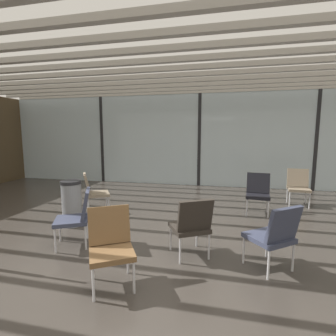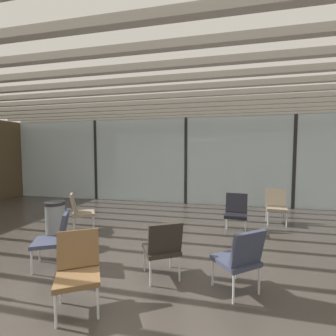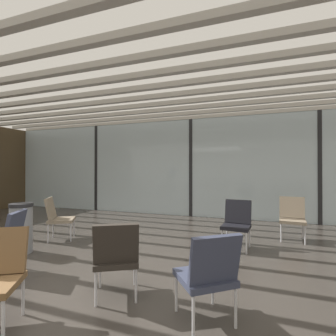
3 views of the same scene
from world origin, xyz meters
name	(u,v)px [view 3 (image 3 of 3)]	position (x,y,z in m)	size (l,w,h in m)	color
ground_plane	(77,300)	(0.00, 0.00, 0.00)	(60.00, 60.00, 0.00)	#38332D
glass_curtain_wall	(191,168)	(0.00, 5.20, 1.52)	(14.00, 0.08, 3.03)	silver
window_mullion_0	(97,168)	(-3.50, 5.20, 1.52)	(0.10, 0.12, 3.03)	black
window_mullion_1	(191,168)	(0.00, 5.20, 1.52)	(0.10, 0.12, 3.03)	black
window_mullion_2	(319,167)	(3.50, 5.20, 1.52)	(0.10, 0.12, 3.03)	black
ceiling_slats	(148,81)	(0.00, 1.90, 3.08)	(13.72, 6.72, 0.10)	#B7B2A8
parked_airplane	(208,161)	(-0.35, 10.19, 1.90)	(14.43, 3.79, 3.79)	silver
lounge_chair_0	(237,221)	(1.55, 2.48, 0.49)	(0.54, 0.58, 0.87)	black
lounge_chair_1	(117,254)	(0.39, 0.18, 0.49)	(0.68, 0.69, 0.87)	#28231E
lounge_chair_3	(5,239)	(-1.39, 0.20, 0.49)	(0.69, 0.67, 0.87)	#33384C
lounge_chair_5	(57,216)	(-1.99, 1.77, 0.49)	(0.70, 0.69, 0.87)	#7F705B
lounge_chair_6	(292,216)	(2.60, 3.40, 0.49)	(0.53, 0.57, 0.87)	#7F705B
lounge_chair_7	(209,271)	(1.44, 0.06, 0.49)	(0.70, 0.71, 0.87)	#33384C
trash_bin	(21,228)	(-1.97, 0.93, 0.43)	(0.38, 0.38, 0.86)	slate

